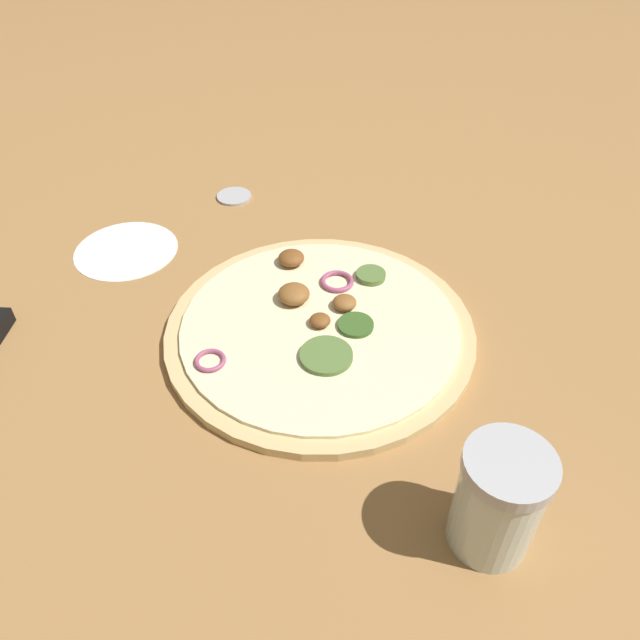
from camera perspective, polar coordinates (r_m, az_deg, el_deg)
ground_plane at (r=0.66m, az=0.00°, el=-1.31°), size 3.00×3.00×0.00m
pizza at (r=0.66m, az=-0.02°, el=-0.72°), size 0.33×0.33×0.03m
spice_jar at (r=0.49m, az=15.98°, el=-15.59°), size 0.07×0.07×0.10m
loose_cap at (r=0.89m, az=-7.88°, el=11.23°), size 0.05×0.05×0.01m
flour_patch at (r=0.82m, az=-17.31°, el=6.13°), size 0.13×0.13×0.00m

